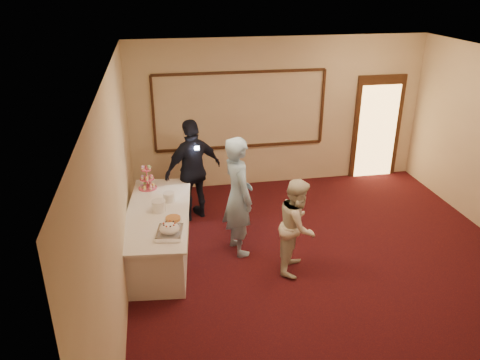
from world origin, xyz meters
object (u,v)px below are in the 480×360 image
object	(u,v)px
cupcake_stand	(147,179)
guest	(193,170)
plate_stack_b	(169,197)
pavlova_tray	(170,230)
buffet_table	(160,233)
tart	(173,219)
woman	(298,226)
man	(238,196)
plate_stack_a	(159,206)

from	to	relation	value
cupcake_stand	guest	distance (m)	0.85
cupcake_stand	guest	xyz separation A→B (m)	(0.80, 0.29, -0.01)
plate_stack_b	pavlova_tray	bearing A→B (deg)	-91.99
buffet_table	guest	distance (m)	1.43
buffet_table	plate_stack_b	size ratio (longest dim) A/B	13.83
tart	cupcake_stand	bearing A→B (deg)	106.54
tart	woman	xyz separation A→B (m)	(1.77, -0.40, -0.07)
cupcake_stand	woman	xyz separation A→B (m)	(2.13, -1.62, -0.20)
buffet_table	cupcake_stand	size ratio (longest dim) A/B	5.57
buffet_table	tart	distance (m)	0.58
man	guest	distance (m)	1.38
plate_stack_a	pavlova_tray	bearing A→B (deg)	-80.14
woman	cupcake_stand	bearing A→B (deg)	79.34
cupcake_stand	buffet_table	bearing A→B (deg)	-80.39
cupcake_stand	plate_stack_a	bearing A→B (deg)	-79.23
pavlova_tray	man	bearing A→B (deg)	31.26
pavlova_tray	man	world-z (taller)	man
cupcake_stand	plate_stack_b	xyz separation A→B (m)	(0.33, -0.57, -0.09)
plate_stack_a	guest	distance (m)	1.33
cupcake_stand	plate_stack_a	distance (m)	0.90
woman	plate_stack_b	bearing A→B (deg)	86.33
buffet_table	woman	xyz separation A→B (m)	(1.98, -0.75, 0.34)
plate_stack_b	guest	world-z (taller)	guest
cupcake_stand	man	distance (m)	1.68
cupcake_stand	tart	distance (m)	1.27
pavlova_tray	tart	xyz separation A→B (m)	(0.06, 0.40, -0.05)
buffet_table	plate_stack_a	distance (m)	0.47
guest	man	bearing A→B (deg)	90.67
man	cupcake_stand	bearing A→B (deg)	41.80
plate_stack_a	tart	size ratio (longest dim) A/B	0.83
man	tart	bearing A→B (deg)	90.63
cupcake_stand	guest	bearing A→B (deg)	20.05
plate_stack_a	woman	xyz separation A→B (m)	(1.96, -0.74, -0.13)
buffet_table	woman	world-z (taller)	woman
plate_stack_b	tart	world-z (taller)	plate_stack_b
plate_stack_b	buffet_table	bearing A→B (deg)	-122.03
buffet_table	pavlova_tray	xyz separation A→B (m)	(0.15, -0.75, 0.46)
buffet_table	plate_stack_b	world-z (taller)	plate_stack_b
plate_stack_a	tart	xyz separation A→B (m)	(0.19, -0.33, -0.06)
tart	guest	distance (m)	1.57
plate_stack_b	woman	world-z (taller)	woman
pavlova_tray	plate_stack_a	size ratio (longest dim) A/B	2.44
tart	guest	world-z (taller)	guest
plate_stack_b	guest	distance (m)	0.98
plate_stack_b	tart	distance (m)	0.64
plate_stack_a	guest	bearing A→B (deg)	61.57
woman	buffet_table	bearing A→B (deg)	95.80
plate_stack_b	woman	distance (m)	2.09
buffet_table	plate_stack_a	xyz separation A→B (m)	(0.02, -0.01, 0.47)
buffet_table	man	size ratio (longest dim) A/B	1.32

